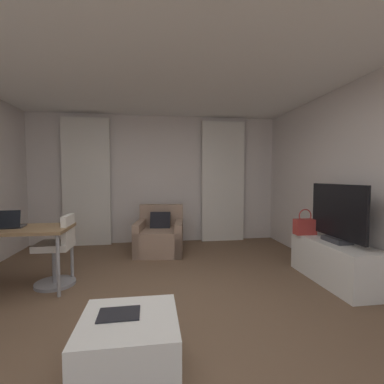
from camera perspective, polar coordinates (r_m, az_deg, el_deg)
The scene contains 14 objects.
ground_plane at distance 2.93m, azimuth -6.22°, elevation -24.41°, with size 12.00×12.00×0.00m, color brown.
wall_window at distance 5.62m, azimuth -7.44°, elevation 2.67°, with size 5.12×0.06×2.60m.
ceiling at distance 2.88m, azimuth -6.60°, elevation 29.41°, with size 5.12×6.12×0.06m, color white.
curtain_left_panel at distance 5.64m, azimuth -21.53°, elevation 1.96°, with size 0.90×0.06×2.50m.
curtain_right_panel at distance 5.68m, azimuth 6.60°, elevation 2.18°, with size 0.90×0.06×2.50m.
armchair at distance 4.90m, azimuth -6.85°, elevation -9.43°, with size 0.91×0.95×0.83m.
desk at distance 3.86m, azimuth -34.22°, elevation -7.34°, with size 1.32×0.62×0.75m.
desk_chair at distance 3.82m, azimuth -26.63°, elevation -11.70°, with size 0.48×0.48×0.88m.
laptop at distance 3.86m, azimuth -34.58°, elevation -5.67°, with size 0.34×0.28×0.22m.
coffee_table at distance 2.14m, azimuth -13.19°, elevation -29.48°, with size 0.65×0.63×0.41m.
magazine_open at distance 2.08m, azimuth -15.25°, elevation -23.75°, with size 0.28×0.20×0.01m.
tv_console at distance 4.01m, azimuth 28.02°, elevation -12.96°, with size 0.49×1.27×0.53m.
tv_flatscreen at distance 3.86m, azimuth 28.50°, elevation -4.31°, with size 0.20×0.98×0.74m.
handbag_primary at distance 4.21m, azimuth 22.87°, elevation -6.69°, with size 0.30×0.14×0.37m.
Camera 1 is at (-0.09, -2.59, 1.36)m, focal length 25.08 mm.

